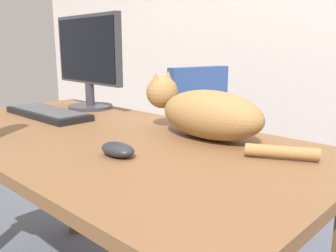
{
  "coord_description": "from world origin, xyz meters",
  "views": [
    {
      "loc": [
        0.95,
        -0.67,
        1.02
      ],
      "look_at": [
        0.27,
        0.04,
        0.8
      ],
      "focal_mm": 38.41,
      "sensor_mm": 36.0,
      "label": 1
    }
  ],
  "objects_px": {
    "computer_mouse": "(118,149)",
    "keyboard": "(48,113)",
    "office_chair": "(214,172)",
    "monitor": "(88,58)",
    "cat": "(205,112)"
  },
  "relations": [
    {
      "from": "monitor",
      "to": "keyboard",
      "type": "distance_m",
      "value": 0.32
    },
    {
      "from": "monitor",
      "to": "cat",
      "type": "bearing_deg",
      "value": -5.13
    },
    {
      "from": "cat",
      "to": "computer_mouse",
      "type": "relative_size",
      "value": 5.58
    },
    {
      "from": "office_chair",
      "to": "cat",
      "type": "xyz_separation_m",
      "value": [
        0.35,
        -0.54,
        0.43
      ]
    },
    {
      "from": "computer_mouse",
      "to": "keyboard",
      "type": "bearing_deg",
      "value": 167.06
    },
    {
      "from": "office_chair",
      "to": "keyboard",
      "type": "xyz_separation_m",
      "value": [
        -0.33,
        -0.71,
        0.36
      ]
    },
    {
      "from": "office_chair",
      "to": "cat",
      "type": "height_order",
      "value": "cat"
    },
    {
      "from": "monitor",
      "to": "keyboard",
      "type": "xyz_separation_m",
      "value": [
        0.04,
        -0.23,
        -0.21
      ]
    },
    {
      "from": "cat",
      "to": "office_chair",
      "type": "bearing_deg",
      "value": 122.67
    },
    {
      "from": "monitor",
      "to": "computer_mouse",
      "type": "relative_size",
      "value": 4.37
    },
    {
      "from": "office_chair",
      "to": "monitor",
      "type": "height_order",
      "value": "monitor"
    },
    {
      "from": "office_chair",
      "to": "monitor",
      "type": "bearing_deg",
      "value": -127.49
    },
    {
      "from": "monitor",
      "to": "keyboard",
      "type": "height_order",
      "value": "monitor"
    },
    {
      "from": "cat",
      "to": "computer_mouse",
      "type": "xyz_separation_m",
      "value": [
        -0.04,
        -0.31,
        -0.06
      ]
    },
    {
      "from": "monitor",
      "to": "computer_mouse",
      "type": "distance_m",
      "value": 0.8
    }
  ]
}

